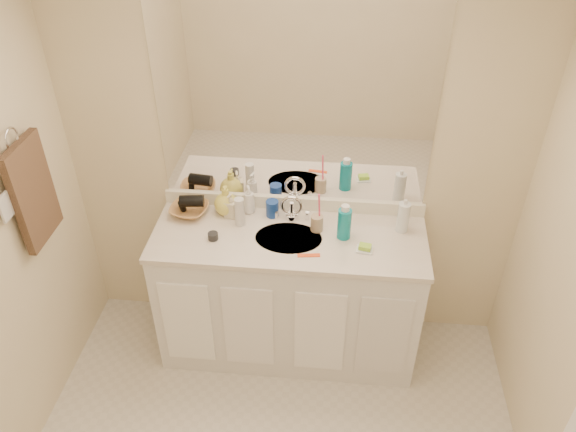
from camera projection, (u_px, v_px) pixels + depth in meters
The scene contains 26 objects.
ceiling at pixel (249, 5), 1.37m from camera, with size 2.60×2.60×0.02m, color white.
wall_back at pixel (294, 160), 3.13m from camera, with size 2.60×0.02×2.40m, color beige.
vanity_cabinet at pixel (289, 295), 3.36m from camera, with size 1.50×0.55×0.85m, color silver.
countertop at pixel (289, 238), 3.10m from camera, with size 1.52×0.57×0.03m, color beige.
backsplash at pixel (293, 203), 3.28m from camera, with size 1.52×0.03×0.08m, color white.
sink_basin at pixel (289, 239), 3.09m from camera, with size 0.37×0.37×0.02m, color beige.
faucet at pixel (292, 211), 3.19m from camera, with size 0.02×0.02×0.11m, color silver.
mirror at pixel (294, 101), 2.91m from camera, with size 1.48×0.01×1.20m, color white.
blue_mug at pixel (272, 208), 3.22m from camera, with size 0.07×0.07×0.10m, color navy.
tan_cup at pixel (317, 223), 3.11m from camera, with size 0.07×0.07×0.09m, color tan.
toothbrush at pixel (319, 208), 3.05m from camera, with size 0.01×0.01×0.20m, color #FF436F.
mouthwash_bottle at pixel (344, 224), 3.03m from camera, with size 0.08×0.08×0.18m, color #0C8296.
clear_pump_bottle at pixel (403, 217), 3.08m from camera, with size 0.07×0.07×0.18m, color silver.
soap_dish at pixel (365, 250), 2.99m from camera, with size 0.09×0.07×0.01m, color white.
green_soap at pixel (365, 247), 2.98m from camera, with size 0.06×0.05×0.02m, color #96D433.
orange_comb at pixel (309, 255), 2.95m from camera, with size 0.12×0.02×0.00m, color #F34C19.
dark_jar at pixel (213, 236), 3.06m from camera, with size 0.06×0.06×0.04m, color black.
extra_white_bottle at pixel (240, 212), 3.13m from camera, with size 0.05×0.05×0.17m, color silver.
soap_bottle_white at pixel (249, 199), 3.22m from camera, with size 0.07×0.07×0.18m, color white.
soap_bottle_cream at pixel (231, 205), 3.20m from camera, with size 0.07×0.07×0.15m, color beige.
soap_bottle_yellow at pixel (226, 200), 3.22m from camera, with size 0.14×0.14×0.18m, color #D9D154.
wicker_basket at pixel (189, 210), 3.25m from camera, with size 0.22×0.22×0.05m, color #A97744.
hair_dryer at pixel (192, 201), 3.21m from camera, with size 0.07×0.07×0.14m, color black.
towel_ring at pixel (12, 138), 2.60m from camera, with size 0.11×0.11×0.01m, color silver.
hand_towel at pixel (33, 192), 2.78m from camera, with size 0.04×0.32×0.55m, color #2E2118.
switch_plate at pixel (5, 207), 2.59m from camera, with size 0.01×0.09×0.13m, color silver.
Camera 1 is at (0.24, -1.40, 2.79)m, focal length 35.00 mm.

